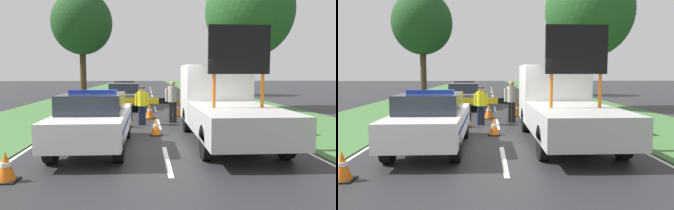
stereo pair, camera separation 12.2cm
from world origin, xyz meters
TOP-DOWN VIEW (x-y plane):
  - ground_plane at (0.00, 0.00)m, footprint 160.00×160.00m
  - lane_markings at (0.00, 12.65)m, footprint 7.72×54.23m
  - grass_verge_left at (-6.16, 20.00)m, footprint 4.50×120.00m
  - grass_verge_right at (6.16, 20.00)m, footprint 4.50×120.00m
  - police_car at (-1.96, -0.21)m, footprint 1.84×4.77m
  - work_truck at (1.96, 0.98)m, footprint 2.23×6.22m
  - road_barrier at (0.04, 5.15)m, footprint 3.06×0.08m
  - police_officer at (-0.69, 3.95)m, footprint 0.57×0.36m
  - pedestrian_civilian at (0.62, 4.55)m, footprint 0.64×0.41m
  - traffic_cone_near_police at (0.98, 6.63)m, footprint 0.52×0.52m
  - traffic_cone_centre_front at (-1.31, 3.42)m, footprint 0.50×0.50m
  - traffic_cone_near_truck at (-3.25, -2.93)m, footprint 0.44×0.44m
  - traffic_cone_behind_barrier at (-0.36, 5.82)m, footprint 0.50×0.50m
  - traffic_cone_lane_edge at (-0.18, 1.70)m, footprint 0.43×0.43m
  - queued_car_suv_grey at (-1.81, 10.40)m, footprint 1.90×4.59m
  - queued_car_sedan_black at (-2.17, 15.99)m, footprint 1.70×4.20m
  - roadside_tree_near_left at (5.40, 9.43)m, footprint 5.04×5.04m
  - roadside_tree_near_right at (-4.66, 12.55)m, footprint 3.90×3.90m
  - roadside_tree_mid_left at (7.39, 21.38)m, footprint 3.77×3.77m

SIDE VIEW (x-z plane):
  - ground_plane at x=0.00m, z-range 0.00..0.00m
  - lane_markings at x=0.00m, z-range 0.00..0.01m
  - grass_verge_left at x=-6.16m, z-range 0.00..0.03m
  - grass_verge_right at x=6.16m, z-range 0.00..0.03m
  - traffic_cone_lane_edge at x=-0.18m, z-range 0.00..0.59m
  - traffic_cone_near_truck at x=-3.25m, z-range 0.00..0.60m
  - traffic_cone_centre_front at x=-1.31m, z-range 0.00..0.68m
  - traffic_cone_behind_barrier at x=-0.36m, z-range 0.00..0.69m
  - traffic_cone_near_police at x=0.98m, z-range 0.00..0.71m
  - queued_car_suv_grey at x=-1.81m, z-range 0.03..1.55m
  - queued_car_sedan_black at x=-2.17m, z-range 0.04..1.56m
  - police_car at x=-1.96m, z-range -0.01..1.66m
  - road_barrier at x=0.04m, z-range 0.33..1.34m
  - police_officer at x=-0.69m, z-range 0.15..1.73m
  - pedestrian_civilian at x=0.62m, z-range 0.15..1.94m
  - work_truck at x=1.96m, z-range -0.53..2.85m
  - roadside_tree_mid_left at x=7.39m, z-range 1.00..7.00m
  - roadside_tree_near_right at x=-4.66m, z-range 1.63..9.04m
  - roadside_tree_near_left at x=5.40m, z-range 1.48..9.78m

